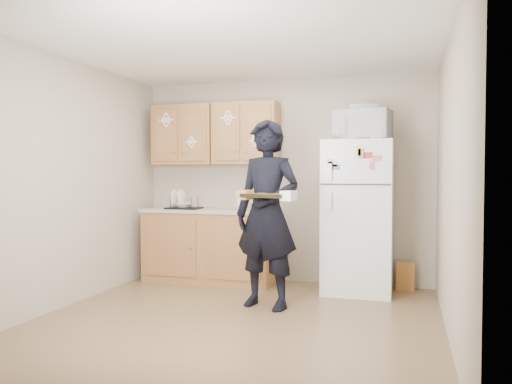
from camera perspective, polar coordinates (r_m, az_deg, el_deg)
floor at (r=4.68m, az=-2.24°, el=-14.43°), size 3.60×3.60×0.00m
ceiling at (r=4.64m, az=-2.28°, el=16.70°), size 3.60×3.60×0.00m
wall_back at (r=6.22m, az=3.16°, el=1.33°), size 3.60×0.04×2.50m
wall_front at (r=2.85m, az=-14.17°, el=0.48°), size 3.60×0.04×2.50m
wall_left at (r=5.35m, az=-20.80°, el=1.09°), size 0.04×3.60×2.50m
wall_right at (r=4.25m, az=21.31°, el=0.89°), size 0.04×3.60×2.50m
refrigerator at (r=5.71m, az=11.58°, el=-2.78°), size 0.75×0.70×1.70m
base_cabinet at (r=6.24m, az=-5.21°, el=-6.24°), size 1.60×0.60×0.86m
countertop at (r=6.19m, az=-5.23°, el=-2.11°), size 1.64×0.64×0.04m
upper_cab_left at (r=6.47m, az=-8.11°, el=6.43°), size 0.80×0.33×0.75m
upper_cab_right at (r=6.18m, az=-1.14°, el=6.67°), size 0.80×0.33×0.75m
cereal_box at (r=6.02m, az=16.69°, el=-9.21°), size 0.20×0.07×0.32m
person at (r=4.94m, az=1.29°, el=-2.51°), size 0.77×0.60×1.87m
baking_tray at (r=4.63m, az=1.19°, el=-0.50°), size 0.46×0.38×0.04m
pizza_front_left at (r=4.62m, az=-0.23°, el=-0.31°), size 0.13×0.13×0.02m
pizza_front_right at (r=4.53m, az=1.81°, el=-0.36°), size 0.13×0.13×0.02m
pizza_back_left at (r=4.73m, az=0.61°, el=-0.25°), size 0.13×0.13×0.02m
pizza_back_right at (r=4.64m, az=2.61°, el=-0.30°), size 0.13×0.13×0.02m
microwave at (r=5.67m, az=12.13°, el=7.43°), size 0.64×0.48×0.33m
foil_pan at (r=5.72m, az=12.23°, el=9.35°), size 0.32×0.24×0.06m
dish_rack at (r=6.22m, az=-8.22°, el=-1.17°), size 0.42×0.33×0.16m
bowl at (r=6.22m, az=-8.28°, el=-1.49°), size 0.23×0.23×0.05m
soap_bottle at (r=5.99m, az=-1.74°, el=-1.23°), size 0.09×0.09×0.17m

